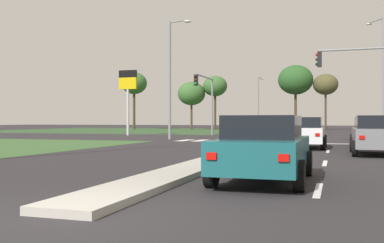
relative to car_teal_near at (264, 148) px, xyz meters
name	(u,v)px	position (x,y,z in m)	size (l,w,h in m)	color
ground_plane	(284,139)	(-2.26, 25.14, -0.78)	(200.00, 200.00, 0.00)	#282628
grass_verge_far_left	(127,130)	(-27.76, 49.64, -0.77)	(35.00, 35.00, 0.01)	#2D4C28
median_island_near	(229,156)	(-2.26, 6.14, -0.71)	(1.20, 22.00, 0.14)	#ADA89E
median_island_far	(305,131)	(-2.26, 50.14, -0.71)	(1.20, 36.00, 0.14)	gray
lane_dash_near	(318,190)	(1.24, -0.99, -0.77)	(0.14, 2.00, 0.01)	silver
lane_dash_second	(325,163)	(1.24, 5.01, -0.77)	(0.14, 2.00, 0.01)	silver
lane_dash_third	(328,151)	(1.24, 11.01, -0.77)	(0.14, 2.00, 0.01)	silver
stop_bar_near	(335,144)	(1.54, 18.14, -0.77)	(6.40, 0.50, 0.01)	silver
crosswalk_bar_near	(185,140)	(-8.66, 19.94, -0.77)	(0.70, 2.80, 0.01)	silver
crosswalk_bar_second	(200,140)	(-7.51, 19.94, -0.77)	(0.70, 2.80, 0.01)	silver
crosswalk_bar_third	(216,141)	(-6.36, 19.94, -0.77)	(0.70, 2.80, 0.01)	silver
crosswalk_bar_fourth	(232,141)	(-5.21, 19.94, -0.77)	(0.70, 2.80, 0.01)	silver
crosswalk_bar_fifth	(249,141)	(-4.06, 19.94, -0.77)	(0.70, 2.80, 0.01)	silver
crosswalk_bar_sixth	(266,141)	(-2.91, 19.94, -0.77)	(0.70, 2.80, 0.01)	silver
car_teal_near	(264,148)	(0.00, 0.00, 0.00)	(2.01, 4.28, 1.52)	#19565B
car_white_second	(305,132)	(0.08, 13.18, 0.03)	(2.08, 4.61, 1.57)	silver
car_black_third	(371,132)	(3.38, 15.77, 0.02)	(2.00, 4.60, 1.56)	black
car_grey_fifth	(378,135)	(3.22, 9.47, 0.04)	(2.09, 4.18, 1.61)	slate
traffic_signal_near_right	(370,75)	(3.56, 18.54, 3.35)	(5.07, 0.32, 5.99)	gray
traffic_signal_far_left	(206,93)	(-9.86, 29.67, 3.18)	(0.32, 5.65, 5.66)	gray
street_lamp_second	(171,73)	(-10.11, 21.07, 4.15)	(1.94, 0.66, 8.85)	gray
street_lamp_third	(382,70)	(5.66, 34.34, 5.25)	(1.50, 2.08, 10.91)	gray
street_lamp_fourth	(259,100)	(-10.23, 61.71, 3.94)	(0.71, 1.82, 8.44)	gray
pedestrian_at_median	(295,123)	(-2.51, 38.31, 0.34)	(0.34, 0.34, 1.63)	#335184
fuel_price_totem	(128,88)	(-17.31, 28.52, 3.77)	(1.80, 0.24, 6.21)	silver
treeline_near	(134,84)	(-29.87, 56.70, 6.70)	(4.22, 4.22, 9.34)	#423323
treeline_second	(191,94)	(-20.25, 57.51, 4.91)	(4.38, 4.38, 7.58)	#423323
treeline_third	(215,86)	(-16.65, 58.56, 6.06)	(3.84, 3.84, 8.53)	#423323
treeline_fourth	(296,80)	(-4.34, 60.71, 6.92)	(5.36, 5.36, 10.01)	#423323
treeline_fifth	(326,85)	(0.11, 61.02, 6.12)	(3.76, 3.76, 8.54)	#423323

